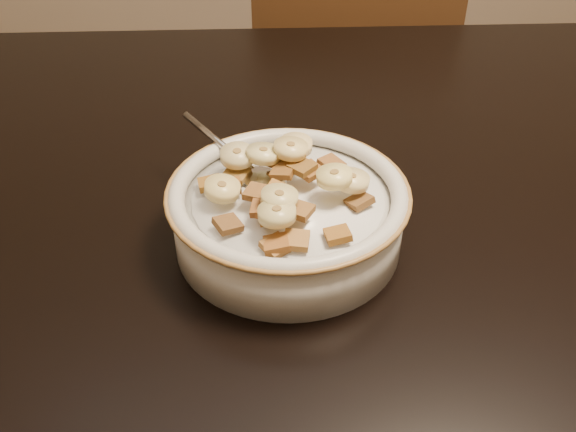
{
  "coord_description": "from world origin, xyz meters",
  "views": [
    {
      "loc": [
        -0.23,
        -0.54,
        1.13
      ],
      "look_at": [
        -0.22,
        -0.08,
        0.78
      ],
      "focal_mm": 40.0,
      "sensor_mm": 36.0,
      "label": 1
    }
  ],
  "objects_px": {
    "spoon": "(263,179)",
    "cereal_bowl": "(288,220)",
    "table": "(496,203)",
    "chair": "(360,159)"
  },
  "relations": [
    {
      "from": "table",
      "to": "chair",
      "type": "xyz_separation_m",
      "value": [
        -0.07,
        0.5,
        -0.27
      ]
    },
    {
      "from": "cereal_bowl",
      "to": "spoon",
      "type": "bearing_deg",
      "value": 131.67
    },
    {
      "from": "cereal_bowl",
      "to": "table",
      "type": "bearing_deg",
      "value": 20.14
    },
    {
      "from": "chair",
      "to": "cereal_bowl",
      "type": "height_order",
      "value": "chair"
    },
    {
      "from": "table",
      "to": "cereal_bowl",
      "type": "height_order",
      "value": "cereal_bowl"
    },
    {
      "from": "table",
      "to": "spoon",
      "type": "distance_m",
      "value": 0.26
    },
    {
      "from": "cereal_bowl",
      "to": "spoon",
      "type": "relative_size",
      "value": 4.17
    },
    {
      "from": "table",
      "to": "spoon",
      "type": "bearing_deg",
      "value": -168.05
    },
    {
      "from": "table",
      "to": "chair",
      "type": "bearing_deg",
      "value": 96.69
    },
    {
      "from": "spoon",
      "to": "cereal_bowl",
      "type": "bearing_deg",
      "value": 90.0
    }
  ]
}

